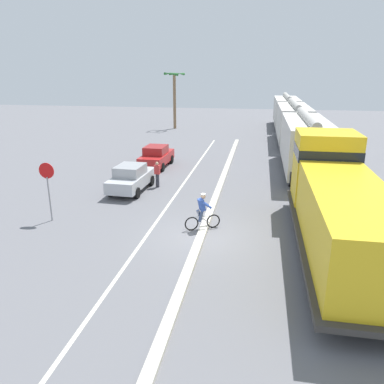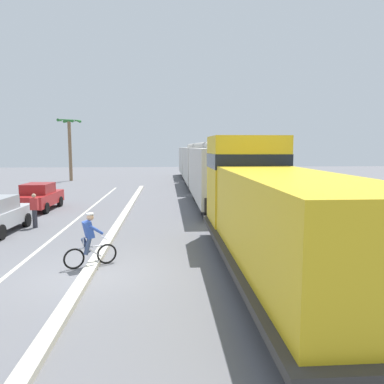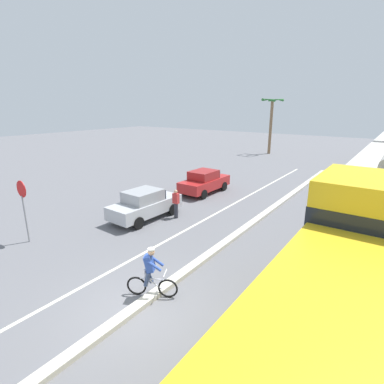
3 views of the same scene
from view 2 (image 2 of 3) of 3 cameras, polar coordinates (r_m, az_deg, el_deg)
name	(u,v)px [view 2 (image 2 of 3)]	position (r m, az deg, el deg)	size (l,w,h in m)	color
ground_plane	(89,273)	(11.92, -15.39, -11.87)	(120.00, 120.00, 0.00)	slate
median_curb	(116,228)	(17.61, -11.52, -5.39)	(0.36, 36.00, 0.16)	beige
lane_stripe	(63,230)	(18.10, -19.10, -5.54)	(0.14, 36.00, 0.01)	silver
locomotive	(270,213)	(11.65, 11.79, -3.08)	(3.10, 11.61, 4.20)	gold
hopper_car_lead	(217,174)	(23.47, 3.81, 2.70)	(2.90, 10.60, 4.18)	beige
hopper_car_middle	(200,165)	(34.98, 1.27, 4.09)	(2.90, 10.60, 4.18)	beige
hopper_car_trailing	(192,161)	(46.53, -0.01, 4.79)	(2.90, 10.60, 4.18)	beige
parked_car_red	(39,197)	(24.26, -22.25, -0.65)	(1.92, 4.24, 1.62)	red
cyclist	(90,241)	(12.34, -15.32, -7.27)	(1.55, 0.84, 1.71)	black
palm_tree_near	(69,137)	(44.10, -18.18, 7.96)	(2.32, 2.32, 6.95)	#846647
pedestrian_by_cars	(34,210)	(19.03, -22.88, -2.53)	(0.34, 0.22, 1.62)	#33333D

